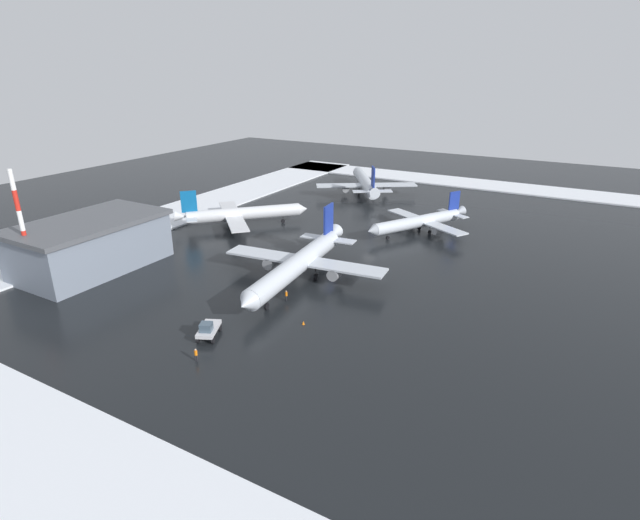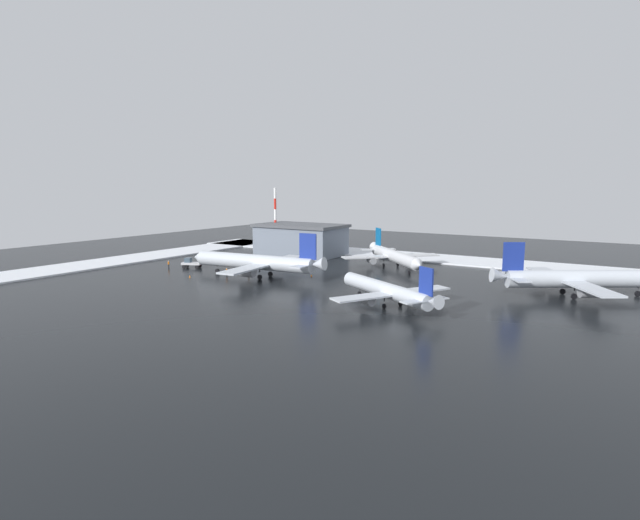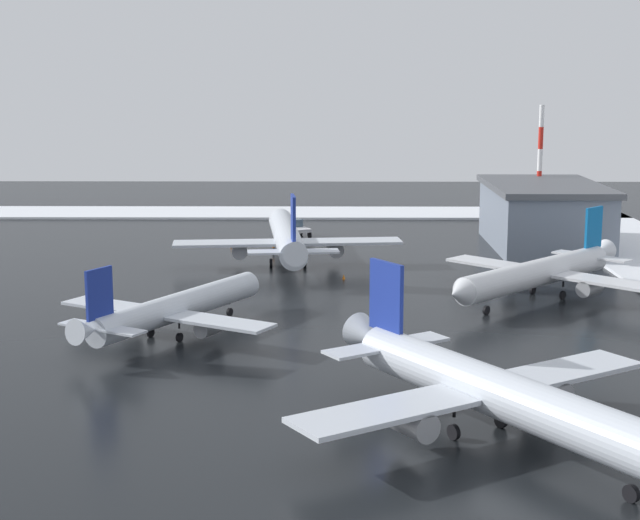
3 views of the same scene
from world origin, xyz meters
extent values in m
plane|color=black|center=(0.00, 0.00, 0.00)|extent=(240.00, 240.00, 0.00)
cube|color=white|center=(67.00, 0.00, 0.19)|extent=(14.00, 116.00, 0.37)
cylinder|color=silver|center=(22.34, -2.89, 3.33)|extent=(28.74, 6.10, 3.24)
cone|color=silver|center=(37.68, -1.34, 3.33)|extent=(2.58, 3.29, 3.07)
cone|color=silver|center=(6.81, -4.47, 3.90)|extent=(3.66, 3.08, 3.15)
cube|color=silver|center=(18.71, 4.58, 3.05)|extent=(5.42, 12.73, 0.34)
cylinder|color=gray|center=(19.38, 2.74, 2.09)|extent=(3.41, 2.22, 1.90)
cube|color=silver|center=(20.29, -10.95, 3.05)|extent=(5.42, 12.73, 0.34)
cylinder|color=gray|center=(20.57, -9.01, 2.09)|extent=(3.41, 2.22, 1.90)
cube|color=navy|center=(9.08, -4.24, 7.43)|extent=(3.82, 0.72, 5.33)
cube|color=silver|center=(8.98, -1.38, 3.71)|extent=(2.92, 4.80, 0.23)
cube|color=silver|center=(9.56, -7.06, 3.71)|extent=(2.92, 4.80, 0.23)
cylinder|color=black|center=(32.28, -1.89, 1.90)|extent=(0.23, 0.23, 0.67)
cylinder|color=black|center=(32.28, -1.89, 0.52)|extent=(1.08, 0.44, 1.05)
cylinder|color=black|center=(19.29, -1.10, 1.90)|extent=(0.23, 0.23, 0.67)
cylinder|color=black|center=(19.29, -1.10, 0.52)|extent=(1.08, 0.44, 1.05)
cylinder|color=black|center=(19.71, -5.27, 1.90)|extent=(0.23, 0.23, 0.67)
cylinder|color=black|center=(19.71, -5.27, 0.52)|extent=(1.08, 0.44, 1.05)
cylinder|color=silver|center=(-12.70, 5.29, 2.59)|extent=(20.57, 13.11, 2.52)
cone|color=silver|center=(-2.26, -0.60, 2.59)|extent=(2.72, 2.95, 2.39)
cone|color=silver|center=(-23.27, 11.26, 3.03)|extent=(3.35, 3.16, 2.45)
cube|color=silver|center=(-11.65, 11.67, 2.37)|extent=(7.57, 9.98, 0.27)
cylinder|color=gray|center=(-12.06, 10.20, 1.63)|extent=(2.92, 2.53, 1.48)
cube|color=silver|center=(-17.62, 1.10, 2.37)|extent=(7.57, 9.98, 0.27)
cylinder|color=gray|center=(-16.57, 2.21, 1.63)|extent=(2.92, 2.53, 1.48)
cube|color=navy|center=(-21.73, 10.39, 5.77)|extent=(2.71, 1.69, 4.14)
cube|color=silver|center=(-20.51, 12.25, 2.89)|extent=(3.42, 4.04, 0.18)
cube|color=silver|center=(-22.69, 8.38, 2.89)|extent=(3.42, 4.04, 0.18)
cylinder|color=black|center=(-5.94, 1.47, 1.48)|extent=(0.18, 0.18, 0.52)
cylinder|color=black|center=(-5.94, 1.47, 0.41)|extent=(0.84, 0.63, 0.81)
cylinder|color=black|center=(-13.84, 7.80, 1.48)|extent=(0.18, 0.18, 0.52)
cylinder|color=black|center=(-13.84, 7.80, 0.41)|extent=(0.84, 0.63, 0.81)
cylinder|color=black|center=(-15.44, 4.97, 1.48)|extent=(0.18, 0.18, 0.52)
cylinder|color=black|center=(-15.44, 4.97, 0.41)|extent=(0.84, 0.63, 0.81)
cylinder|color=silver|center=(-40.19, -19.51, 3.25)|extent=(25.09, 17.87, 3.16)
cone|color=silver|center=(-27.42, -11.18, 3.81)|extent=(4.25, 4.06, 3.07)
cube|color=silver|center=(-33.70, -24.37, 2.97)|extent=(10.02, 12.36, 0.33)
cylinder|color=gray|center=(-35.10, -23.07, 2.05)|extent=(3.66, 3.28, 1.86)
cube|color=silver|center=(-42.02, -11.60, 2.97)|extent=(10.02, 12.36, 0.33)
cylinder|color=gray|center=(-41.39, -13.41, 2.05)|extent=(3.66, 3.28, 1.86)
cube|color=navy|center=(-29.29, -12.40, 7.25)|extent=(3.30, 2.31, 5.21)
cube|color=silver|center=(-27.93, -14.84, 3.63)|extent=(4.46, 5.06, 0.22)
cube|color=silver|center=(-30.97, -10.17, 3.63)|extent=(4.46, 5.06, 0.22)
cylinder|color=black|center=(-48.37, -24.84, 1.86)|extent=(0.22, 0.22, 0.65)
cylinder|color=black|center=(-48.37, -24.84, 0.51)|extent=(1.03, 0.83, 1.02)
cylinder|color=black|center=(-36.74, -19.70, 1.86)|extent=(0.22, 0.22, 0.65)
cylinder|color=black|center=(-36.74, -19.70, 0.51)|extent=(1.03, 0.83, 1.02)
cylinder|color=black|center=(-38.98, -16.27, 1.86)|extent=(0.22, 0.22, 0.65)
cylinder|color=black|center=(-38.98, -16.27, 0.51)|extent=(1.03, 0.83, 1.02)
cylinder|color=silver|center=(1.14, -29.77, 2.90)|extent=(19.84, 19.28, 2.82)
cone|color=silver|center=(-8.52, -20.46, 2.90)|extent=(3.29, 3.31, 2.68)
cone|color=silver|center=(10.91, -39.21, 3.40)|extent=(3.79, 3.78, 2.74)
cube|color=silver|center=(-1.79, -36.39, 2.65)|extent=(10.10, 10.28, 0.30)
cylinder|color=gray|center=(-0.94, -34.91, 1.82)|extent=(3.18, 3.15, 1.66)
cube|color=silver|center=(7.64, -26.61, 2.65)|extent=(10.10, 10.28, 0.30)
cylinder|color=gray|center=(6.19, -27.51, 1.82)|extent=(3.18, 3.15, 1.66)
cube|color=#0C5999|center=(9.48, -37.82, 6.46)|extent=(2.59, 2.52, 4.64)
cube|color=silver|center=(7.64, -39.50, 3.23)|extent=(4.31, 4.36, 0.20)
cube|color=silver|center=(11.09, -35.92, 3.23)|extent=(4.31, 4.36, 0.20)
cylinder|color=black|center=(-5.12, -23.73, 1.66)|extent=(0.20, 0.20, 0.58)
cylinder|color=black|center=(-5.12, -23.73, 0.46)|extent=(0.86, 0.84, 0.91)
cylinder|color=black|center=(1.66, -32.81, 1.66)|extent=(0.20, 0.20, 0.58)
cylinder|color=black|center=(1.66, -32.81, 0.46)|extent=(0.86, 0.84, 0.91)
cylinder|color=black|center=(4.19, -30.19, 1.66)|extent=(0.20, 0.20, 0.58)
cylinder|color=black|center=(4.19, -30.19, 0.46)|extent=(0.86, 0.84, 0.91)
cube|color=silver|center=(42.53, -3.84, 1.15)|extent=(5.10, 3.93, 0.50)
cube|color=#3F5160|center=(43.37, -3.45, 1.95)|extent=(1.90, 1.95, 1.10)
cylinder|color=black|center=(43.58, -2.26, 0.45)|extent=(0.95, 0.67, 0.90)
cylinder|color=black|center=(44.41, -4.06, 0.45)|extent=(0.95, 0.67, 0.90)
cylinder|color=black|center=(40.66, -3.61, 0.45)|extent=(0.95, 0.67, 0.90)
cylinder|color=black|center=(41.49, -5.41, 0.45)|extent=(0.95, 0.67, 0.90)
cylinder|color=black|center=(28.39, -0.95, 0.42)|extent=(0.16, 0.16, 0.85)
cylinder|color=black|center=(28.56, -0.84, 0.42)|extent=(0.16, 0.16, 0.85)
cylinder|color=orange|center=(28.48, -0.90, 1.16)|extent=(0.36, 0.36, 0.62)
sphere|color=tan|center=(28.48, -0.90, 1.59)|extent=(0.24, 0.24, 0.24)
cylinder|color=black|center=(47.83, -1.34, 0.42)|extent=(0.16, 0.16, 0.85)
cylinder|color=black|center=(47.74, -1.16, 0.42)|extent=(0.16, 0.16, 0.85)
cylinder|color=orange|center=(47.79, -1.25, 1.16)|extent=(0.36, 0.36, 0.62)
sphere|color=tan|center=(47.79, -1.25, 1.59)|extent=(0.24, 0.24, 0.24)
cylinder|color=black|center=(25.25, -4.62, 0.42)|extent=(0.16, 0.16, 0.85)
cylinder|color=black|center=(25.44, -4.61, 0.42)|extent=(0.16, 0.16, 0.85)
cylinder|color=orange|center=(25.34, -4.61, 1.16)|extent=(0.36, 0.36, 0.62)
sphere|color=tan|center=(25.34, -4.61, 1.59)|extent=(0.24, 0.24, 0.24)
cylinder|color=red|center=(44.13, -38.97, 1.59)|extent=(0.70, 0.70, 3.19)
cylinder|color=white|center=(44.13, -38.97, 4.78)|extent=(0.70, 0.70, 3.19)
cylinder|color=red|center=(44.13, -38.97, 7.96)|extent=(0.70, 0.70, 3.19)
cylinder|color=white|center=(44.13, -38.97, 11.15)|extent=(0.70, 0.70, 3.19)
cylinder|color=red|center=(44.13, -38.97, 14.33)|extent=(0.70, 0.70, 3.19)
cylinder|color=white|center=(44.13, -38.97, 17.52)|extent=(0.70, 0.70, 3.19)
cube|color=slate|center=(34.03, -37.63, 4.00)|extent=(24.07, 14.13, 8.00)
cube|color=#4C4F54|center=(34.03, -37.63, 8.40)|extent=(25.08, 15.13, 0.80)
cone|color=orange|center=(12.02, -9.94, 0.28)|extent=(0.36, 0.36, 0.55)
cone|color=orange|center=(33.59, 5.21, 0.28)|extent=(0.36, 0.36, 0.55)
camera|label=1|loc=(85.42, 37.20, 33.20)|focal=28.00mm
camera|label=2|loc=(-47.30, 79.59, 19.71)|focal=28.00mm
camera|label=3|loc=(-98.97, -8.20, 22.99)|focal=55.00mm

